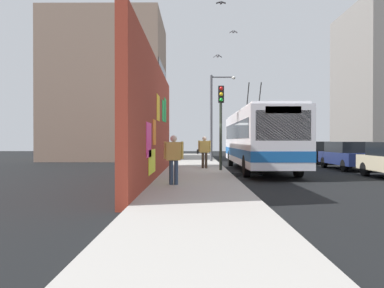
# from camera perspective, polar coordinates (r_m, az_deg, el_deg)

# --- Properties ---
(ground_plane) EXTENTS (80.00, 80.00, 0.00)m
(ground_plane) POSITION_cam_1_polar(r_m,az_deg,el_deg) (19.80, 5.25, -4.25)
(ground_plane) COLOR black
(sidewalk_slab) EXTENTS (48.00, 3.20, 0.15)m
(sidewalk_slab) POSITION_cam_1_polar(r_m,az_deg,el_deg) (19.72, 0.61, -4.05)
(sidewalk_slab) COLOR #ADA8A0
(sidewalk_slab) RESTS_ON ground_plane
(graffiti_wall) EXTENTS (14.24, 0.32, 4.92)m
(graffiti_wall) POSITION_cam_1_polar(r_m,az_deg,el_deg) (15.89, -5.66, 3.44)
(graffiti_wall) COLOR maroon
(graffiti_wall) RESTS_ON ground_plane
(building_far_left) EXTENTS (8.47, 9.51, 12.10)m
(building_far_left) POSITION_cam_1_polar(r_m,az_deg,el_deg) (34.20, -12.45, 7.90)
(building_far_left) COLOR gray
(building_far_left) RESTS_ON ground_plane
(city_bus) EXTENTS (11.73, 2.60, 5.00)m
(city_bus) POSITION_cam_1_polar(r_m,az_deg,el_deg) (21.05, 9.89, 0.91)
(city_bus) COLOR silver
(city_bus) RESTS_ON ground_plane
(parked_car_navy) EXTENTS (4.75, 1.78, 1.58)m
(parked_car_navy) POSITION_cam_1_polar(r_m,az_deg,el_deg) (23.35, 22.20, -1.51)
(parked_car_navy) COLOR navy
(parked_car_navy) RESTS_ON ground_plane
(parked_car_black) EXTENTS (4.91, 1.94, 1.58)m
(parked_car_black) POSITION_cam_1_polar(r_m,az_deg,el_deg) (29.34, 17.58, -1.09)
(parked_car_black) COLOR black
(parked_car_black) RESTS_ON ground_plane
(parked_car_silver) EXTENTS (4.05, 1.82, 1.58)m
(parked_car_silver) POSITION_cam_1_polar(r_m,az_deg,el_deg) (35.56, 14.50, -0.82)
(parked_car_silver) COLOR #B7B7BC
(parked_car_silver) RESTS_ON ground_plane
(pedestrian_near_wall) EXTENTS (0.22, 0.67, 1.67)m
(pedestrian_near_wall) POSITION_cam_1_polar(r_m,az_deg,el_deg) (12.89, -2.77, -1.76)
(pedestrian_near_wall) COLOR #2D3F59
(pedestrian_near_wall) RESTS_ON sidewalk_slab
(pedestrian_midblock) EXTENTS (0.23, 0.76, 1.71)m
(pedestrian_midblock) POSITION_cam_1_polar(r_m,az_deg,el_deg) (20.59, 1.86, -0.84)
(pedestrian_midblock) COLOR #3F3326
(pedestrian_midblock) RESTS_ON sidewalk_slab
(traffic_light) EXTENTS (0.49, 0.28, 4.26)m
(traffic_light) POSITION_cam_1_polar(r_m,az_deg,el_deg) (19.24, 4.35, 4.59)
(traffic_light) COLOR #2D382D
(traffic_light) RESTS_ON sidewalk_slab
(street_lamp) EXTENTS (0.44, 1.86, 6.29)m
(street_lamp) POSITION_cam_1_polar(r_m,az_deg,el_deg) (27.98, 3.35, 4.91)
(street_lamp) COLOR #4C4C51
(street_lamp) RESTS_ON sidewalk_slab
(flying_pigeons) EXTENTS (11.60, 2.43, 2.62)m
(flying_pigeons) POSITION_cam_1_polar(r_m,az_deg,el_deg) (21.36, 6.91, 18.81)
(flying_pigeons) COLOR gray
(curbside_puddle) EXTENTS (2.00, 2.00, 0.00)m
(curbside_puddle) POSITION_cam_1_polar(r_m,az_deg,el_deg) (18.52, 7.47, -4.58)
(curbside_puddle) COLOR black
(curbside_puddle) RESTS_ON ground_plane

